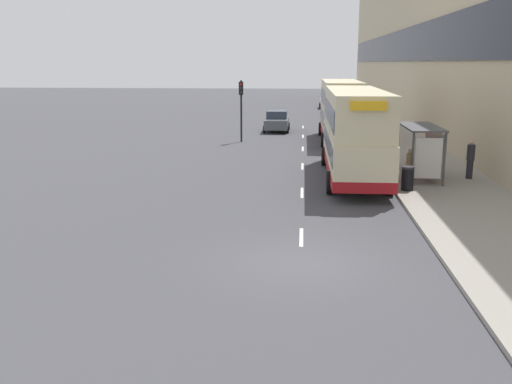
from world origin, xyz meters
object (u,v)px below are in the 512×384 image
(car_1, at_px, (327,101))
(litter_bin, at_px, (408,178))
(bus_shelter, at_px, (425,143))
(pedestrian_at_shelter, at_px, (470,159))
(traffic_light_far_kerb, at_px, (241,100))
(pedestrian_1, at_px, (410,166))
(double_decker_bus_near, at_px, (355,132))
(double_decker_bus_ahead, at_px, (341,110))
(car_0, at_px, (277,121))

(car_1, xyz_separation_m, litter_bin, (1.60, -47.01, -0.23))
(bus_shelter, bearing_deg, pedestrian_at_shelter, 4.78)
(traffic_light_far_kerb, bearing_deg, pedestrian_1, -57.43)
(double_decker_bus_near, height_order, pedestrian_1, double_decker_bus_near)
(pedestrian_1, bearing_deg, double_decker_bus_ahead, 98.22)
(double_decker_bus_ahead, xyz_separation_m, pedestrian_at_shelter, (5.31, -13.72, -1.19))
(double_decker_bus_ahead, xyz_separation_m, car_0, (-4.81, 5.95, -1.45))
(car_0, height_order, litter_bin, car_0)
(bus_shelter, xyz_separation_m, car_1, (-2.82, 44.35, -0.97))
(pedestrian_at_shelter, bearing_deg, pedestrian_1, -153.62)
(car_0, relative_size, litter_bin, 4.17)
(litter_bin, bearing_deg, car_0, 106.62)
(bus_shelter, xyz_separation_m, car_0, (-7.94, 19.86, -1.04))
(car_1, bearing_deg, traffic_light_far_kerb, -103.24)
(double_decker_bus_ahead, xyz_separation_m, car_1, (0.31, 30.45, -1.38))
(bus_shelter, relative_size, traffic_light_far_kerb, 0.97)
(bus_shelter, bearing_deg, traffic_light_far_kerb, 127.80)
(car_0, relative_size, traffic_light_far_kerb, 1.01)
(bus_shelter, relative_size, double_decker_bus_near, 0.38)
(pedestrian_at_shelter, bearing_deg, car_0, 117.23)
(car_0, bearing_deg, litter_bin, 106.62)
(bus_shelter, distance_m, double_decker_bus_ahead, 14.26)
(double_decker_bus_ahead, distance_m, pedestrian_1, 15.48)
(double_decker_bus_near, distance_m, litter_bin, 4.01)
(double_decker_bus_ahead, bearing_deg, pedestrian_at_shelter, -68.83)
(car_1, height_order, traffic_light_far_kerb, traffic_light_far_kerb)
(double_decker_bus_ahead, relative_size, car_1, 2.61)
(double_decker_bus_ahead, distance_m, traffic_light_far_kerb, 7.12)
(bus_shelter, height_order, traffic_light_far_kerb, traffic_light_far_kerb)
(double_decker_bus_near, relative_size, pedestrian_1, 6.69)
(car_0, xyz_separation_m, traffic_light_far_kerb, (-2.23, -6.74, 2.10))
(bus_shelter, bearing_deg, pedestrian_1, -124.24)
(double_decker_bus_ahead, bearing_deg, pedestrian_1, -81.78)
(pedestrian_at_shelter, relative_size, litter_bin, 1.78)
(bus_shelter, relative_size, pedestrian_at_shelter, 2.25)
(double_decker_bus_near, relative_size, car_1, 2.81)
(double_decker_bus_near, bearing_deg, pedestrian_1, -36.10)
(double_decker_bus_near, relative_size, car_0, 2.50)
(car_1, bearing_deg, car_0, -101.80)
(car_1, height_order, litter_bin, car_1)
(litter_bin, distance_m, traffic_light_far_kerb, 18.27)
(bus_shelter, height_order, pedestrian_at_shelter, bus_shelter)
(bus_shelter, distance_m, car_1, 44.45)
(car_0, xyz_separation_m, pedestrian_at_shelter, (10.13, -19.67, 0.26))
(double_decker_bus_ahead, bearing_deg, litter_bin, -83.43)
(bus_shelter, relative_size, car_1, 1.08)
(pedestrian_1, relative_size, traffic_light_far_kerb, 0.38)
(double_decker_bus_near, bearing_deg, double_decker_bus_ahead, 89.29)
(bus_shelter, relative_size, car_0, 0.96)
(bus_shelter, xyz_separation_m, pedestrian_at_shelter, (2.18, 0.18, -0.78))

